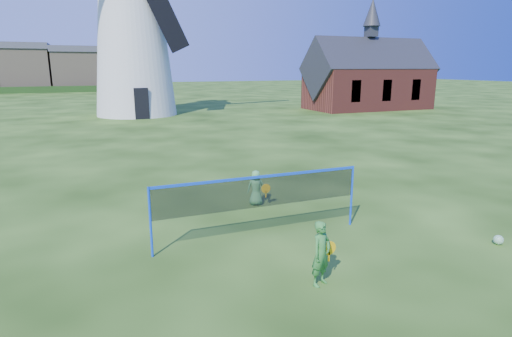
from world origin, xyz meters
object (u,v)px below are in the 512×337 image
object	(u,v)px
windmill	(132,30)
chapel	(368,79)
badminton_net	(260,193)
player_boy	(256,188)
play_ball	(498,240)
player_girl	(321,254)

from	to	relation	value
windmill	chapel	world-z (taller)	windmill
badminton_net	player_boy	size ratio (longest dim) A/B	4.87
badminton_net	play_ball	distance (m)	5.54
player_girl	player_boy	bearing A→B (deg)	58.76
chapel	player_boy	world-z (taller)	chapel
chapel	play_ball	world-z (taller)	chapel
player_girl	play_ball	bearing A→B (deg)	-23.04
player_boy	play_ball	size ratio (longest dim) A/B	4.71
windmill	player_girl	size ratio (longest dim) A/B	16.41
play_ball	windmill	bearing A→B (deg)	98.16
play_ball	badminton_net	bearing A→B (deg)	154.77
windmill	play_ball	distance (m)	31.70
player_boy	play_ball	xyz separation A→B (m)	(4.06, -4.72, -0.41)
chapel	player_girl	world-z (taller)	chapel
player_girl	chapel	bearing A→B (deg)	28.58
play_ball	player_boy	bearing A→B (deg)	130.71
chapel	player_girl	size ratio (longest dim) A/B	9.68
player_girl	play_ball	world-z (taller)	player_girl
windmill	play_ball	bearing A→B (deg)	-81.84
player_boy	play_ball	distance (m)	6.24
windmill	play_ball	size ratio (longest dim) A/B	92.26
windmill	player_boy	xyz separation A→B (m)	(0.33, -25.93, -6.38)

